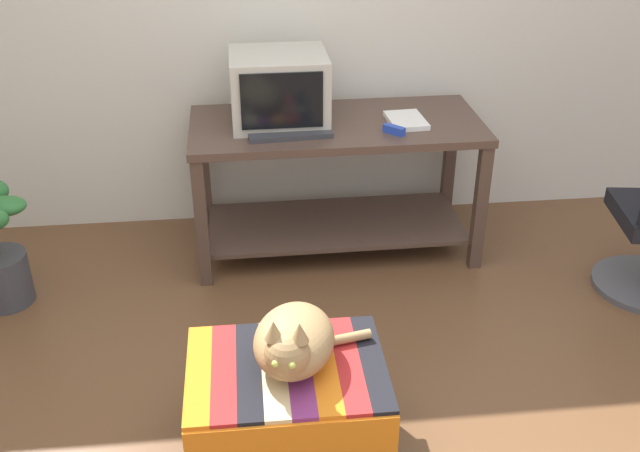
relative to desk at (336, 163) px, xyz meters
name	(u,v)px	position (x,y,z in m)	size (l,w,h in m)	color
desk	(336,163)	(0.00, 0.00, 0.00)	(1.47, 0.67, 0.72)	#4C382D
tv_monitor	(279,89)	(-0.28, 0.04, 0.39)	(0.47, 0.42, 0.34)	#BCB7A8
keyboard	(290,133)	(-0.24, -0.15, 0.24)	(0.40, 0.15, 0.02)	#333338
book	(406,120)	(0.35, -0.05, 0.24)	(0.18, 0.24, 0.02)	white
ottoman_with_blanket	(288,410)	(-0.36, -1.46, -0.29)	(0.69, 0.53, 0.40)	#4C4238
cat	(294,342)	(-0.33, -1.46, 0.01)	(0.47, 0.43, 0.27)	#9E7A4C
stapler	(394,130)	(0.26, -0.18, 0.25)	(0.04, 0.11, 0.04)	#2342B7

